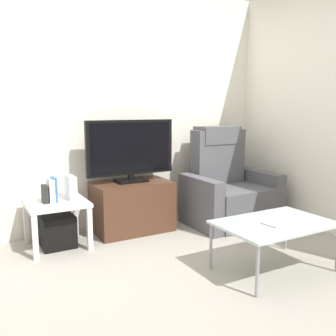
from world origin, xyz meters
TOP-DOWN VIEW (x-y plane):
  - ground_plane at (0.00, 0.00)m, footprint 6.40×6.40m
  - wall_back at (0.00, 1.13)m, footprint 6.40×0.06m
  - wall_side at (1.88, 0.00)m, footprint 0.06×4.48m
  - tv_stand at (0.11, 0.82)m, footprint 0.80×0.49m
  - television at (0.11, 0.84)m, footprint 0.95×0.20m
  - recliner_armchair at (1.19, 0.59)m, footprint 0.98×0.78m
  - side_table at (-0.70, 0.75)m, footprint 0.54×0.54m
  - subwoofer_box at (-0.70, 0.75)m, footprint 0.30×0.30m
  - book_leftmost at (-0.80, 0.73)m, footprint 0.04×0.12m
  - book_middle at (-0.74, 0.73)m, footprint 0.05×0.14m
  - book_rightmost at (-0.71, 0.73)m, footprint 0.03×0.13m
  - game_console at (-0.55, 0.76)m, footprint 0.07×0.20m
  - coffee_table at (0.70, -0.62)m, footprint 0.90×0.60m
  - cell_phone at (0.61, -0.66)m, footprint 0.09×0.16m

SIDE VIEW (x-z plane):
  - ground_plane at x=0.00m, z-range 0.00..0.00m
  - subwoofer_box at x=-0.70m, z-range 0.00..0.30m
  - tv_stand at x=0.11m, z-range 0.00..0.52m
  - side_table at x=-0.70m, z-range 0.15..0.59m
  - recliner_armchair at x=1.19m, z-range -0.17..0.91m
  - coffee_table at x=0.70m, z-range 0.17..0.57m
  - cell_phone at x=0.61m, z-range 0.40..0.41m
  - book_leftmost at x=-0.80m, z-range 0.44..0.60m
  - book_middle at x=-0.74m, z-range 0.44..0.65m
  - game_console at x=-0.55m, z-range 0.44..0.66m
  - book_rightmost at x=-0.71m, z-range 0.44..0.67m
  - television at x=0.11m, z-range 0.54..1.19m
  - wall_back at x=0.00m, z-range 0.00..2.60m
  - wall_side at x=1.88m, z-range 0.00..2.60m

